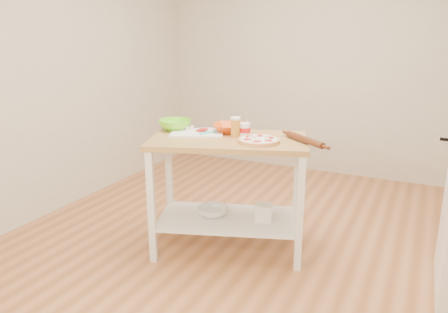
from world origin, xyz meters
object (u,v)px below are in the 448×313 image
shelf_glass_bowl (213,211)px  shelf_bin (263,212)px  knife (187,128)px  orange_bowl (231,128)px  rolling_pin (305,140)px  pizza (259,140)px  prep_island (228,170)px  green_bowl (175,125)px  cutting_board (197,132)px  yogurt_tub (245,130)px  spatula (207,133)px  beer_pint (235,127)px

shelf_glass_bowl → shelf_bin: (0.39, 0.10, 0.03)m
knife → orange_bowl: bearing=-26.2°
orange_bowl → rolling_pin: bearing=-8.3°
pizza → shelf_glass_bowl: size_ratio=1.26×
prep_island → green_bowl: size_ratio=4.99×
green_bowl → cutting_board: bearing=-8.9°
shelf_glass_bowl → prep_island: bearing=8.3°
prep_island → yogurt_tub: yogurt_tub is taller
spatula → green_bowl: bearing=128.8°
cutting_board → shelf_bin: bearing=-19.7°
pizza → shelf_glass_bowl: bearing=179.4°
beer_pint → yogurt_tub: (0.06, 0.04, -0.02)m
orange_bowl → rolling_pin: orange_bowl is taller
orange_bowl → beer_pint: 0.16m
green_bowl → shelf_bin: (0.77, 0.00, -0.62)m
cutting_board → prep_island: bearing=-32.3°
orange_bowl → beer_pint: (0.10, -0.12, 0.04)m
cutting_board → shelf_glass_bowl: size_ratio=2.04×
prep_island → shelf_glass_bowl: prep_island is taller
spatula → knife: 0.22m
knife → orange_bowl: size_ratio=0.76×
prep_island → green_bowl: green_bowl is taller
spatula → shelf_glass_bowl: size_ratio=0.57×
spatula → knife: knife is taller
prep_island → orange_bowl: orange_bowl is taller
spatula → yogurt_tub: 0.29m
beer_pint → shelf_glass_bowl: bearing=-151.5°
knife → green_bowl: 0.11m
beer_pint → yogurt_tub: yogurt_tub is taller
shelf_bin → pizza: bearing=-95.8°
spatula → rolling_pin: (0.74, 0.07, 0.01)m
shelf_bin → spatula: bearing=-172.7°
prep_island → spatula: (-0.19, 0.03, 0.27)m
pizza → orange_bowl: 0.38m
rolling_pin → pizza: bearing=-158.5°
rolling_pin → shelf_bin: bearing=-177.5°
shelf_glass_bowl → green_bowl: bearing=166.0°
yogurt_tub → green_bowl: bearing=-177.3°
prep_island → cutting_board: cutting_board is taller
orange_bowl → knife: bearing=-164.5°
knife → shelf_glass_bowl: bearing=-63.1°
green_bowl → shelf_glass_bowl: (0.39, -0.10, -0.64)m
cutting_board → green_bowl: bearing=147.3°
knife → beer_pint: (0.43, -0.03, 0.06)m
yogurt_tub → shelf_glass_bowl: (-0.21, -0.12, -0.65)m
cutting_board → spatula: size_ratio=3.58×
prep_island → green_bowl: (-0.51, 0.08, 0.29)m
cutting_board → orange_bowl: orange_bowl is taller
cutting_board → rolling_pin: size_ratio=1.19×
prep_island → rolling_pin: 0.62m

